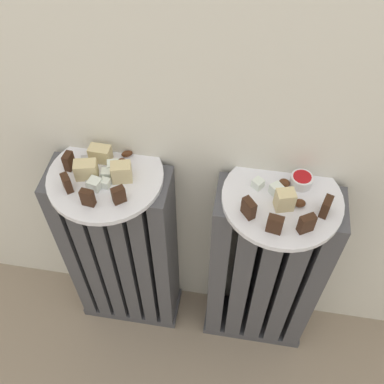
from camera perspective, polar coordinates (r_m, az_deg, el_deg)
name	(u,v)px	position (r m, az deg, el deg)	size (l,w,h in m)	color
radiator_left	(123,254)	(1.26, -8.69, -7.76)	(0.29, 0.12, 0.62)	#47474C
radiator_right	(263,274)	(1.23, 8.97, -10.21)	(0.29, 0.12, 0.62)	#47474C
plate_left	(105,177)	(1.00, -10.85, 1.87)	(0.25, 0.25, 0.01)	white
plate_right	(282,199)	(0.97, 11.28, -0.89)	(0.25, 0.25, 0.01)	white
dark_cake_slice_left_0	(69,161)	(1.02, -15.27, 3.78)	(0.03, 0.02, 0.04)	#382114
dark_cake_slice_left_1	(67,183)	(0.98, -15.49, 1.10)	(0.03, 0.02, 0.04)	#382114
dark_cake_slice_left_2	(88,198)	(0.94, -13.01, -0.71)	(0.03, 0.02, 0.04)	#382114
dark_cake_slice_left_3	(119,195)	(0.93, -9.22, -0.38)	(0.03, 0.02, 0.04)	#382114
marble_cake_slice_left_0	(100,154)	(1.02, -11.48, 4.74)	(0.05, 0.03, 0.04)	beige
marble_cake_slice_left_1	(121,172)	(0.97, -8.88, 2.50)	(0.04, 0.03, 0.04)	beige
marble_cake_slice_left_2	(86,170)	(0.99, -13.21, 2.76)	(0.05, 0.03, 0.04)	beige
turkish_delight_left_0	(113,167)	(1.00, -9.92, 3.18)	(0.02, 0.02, 0.02)	white
turkish_delight_left_1	(106,174)	(0.99, -10.72, 2.25)	(0.02, 0.02, 0.02)	white
turkish_delight_left_2	(105,183)	(0.97, -10.85, 1.12)	(0.02, 0.02, 0.02)	white
turkish_delight_left_3	(95,184)	(0.97, -12.14, 0.98)	(0.02, 0.02, 0.02)	white
medjool_date_left_0	(127,154)	(1.03, -8.19, 4.80)	(0.03, 0.01, 0.01)	#4C2814
medjool_date_left_1	(123,162)	(1.01, -8.63, 3.72)	(0.03, 0.02, 0.02)	#4C2814
dark_cake_slice_right_0	(249,208)	(0.91, 7.15, -2.03)	(0.03, 0.02, 0.04)	#382114
dark_cake_slice_right_1	(275,224)	(0.89, 10.39, -4.02)	(0.03, 0.02, 0.04)	#382114
dark_cake_slice_right_2	(307,224)	(0.90, 14.23, -3.88)	(0.03, 0.02, 0.04)	#382114
dark_cake_slice_right_3	(326,207)	(0.94, 16.53, -1.78)	(0.03, 0.02, 0.04)	#382114
marble_cake_slice_right_0	(285,200)	(0.93, 11.61, -0.98)	(0.04, 0.03, 0.05)	beige
turkish_delight_right_0	(276,189)	(0.96, 10.58, 0.34)	(0.02, 0.02, 0.02)	white
turkish_delight_right_1	(258,184)	(0.96, 8.30, 1.06)	(0.02, 0.02, 0.02)	white
medjool_date_right_0	(285,183)	(0.98, 11.58, 1.14)	(0.02, 0.02, 0.02)	#4C2814
medjool_date_right_1	(300,203)	(0.95, 13.44, -1.37)	(0.02, 0.02, 0.02)	#4C2814
jam_bowl_right	(301,180)	(0.98, 13.62, 1.48)	(0.05, 0.05, 0.03)	white
fork	(86,170)	(1.02, -13.17, 2.76)	(0.05, 0.10, 0.00)	#B7B7BC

